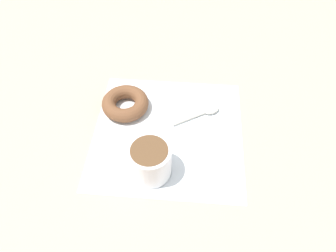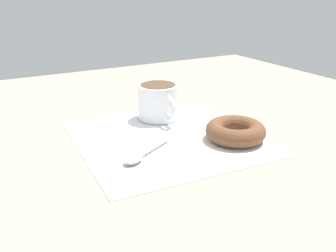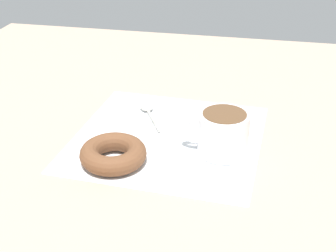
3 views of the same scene
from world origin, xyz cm
name	(u,v)px [view 1 (image 1 of 3)]	position (x,y,z in cm)	size (l,w,h in cm)	color
ground_plane	(159,133)	(0.00, 0.00, -1.00)	(120.00, 120.00, 2.00)	tan
napkin	(168,132)	(0.78, 1.95, 0.15)	(31.08, 31.08, 0.30)	white
coffee_cup	(150,160)	(10.22, -1.12, 3.88)	(10.81, 8.07, 6.90)	white
donut	(125,103)	(-5.81, -7.71, 1.84)	(10.37, 10.37, 3.08)	brown
spoon	(206,112)	(-4.82, 10.22, 0.71)	(6.63, 10.69, 0.90)	#B7B2A8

